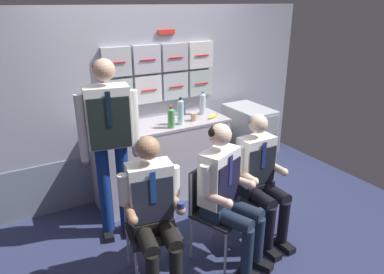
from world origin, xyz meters
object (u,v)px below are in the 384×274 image
Objects in this scene: folding_chair_left at (149,216)px; folding_chair_center at (211,202)px; espresso_cup_small at (194,117)px; snack_banana at (213,116)px; crew_member_left at (153,209)px; water_bottle_blue_cap at (171,118)px; service_trolley at (248,142)px; crew_member_right at (261,174)px; folding_chair_right at (249,181)px; crew_member_center at (227,190)px; crew_member_standing at (110,136)px.

folding_chair_center is at bearing -8.07° from folding_chair_left.
espresso_cup_small reaches higher than snack_banana.
snack_banana is at bearing 41.22° from crew_member_left.
folding_chair_left is 1.46m from espresso_cup_small.
crew_member_left is 0.61m from folding_chair_center.
crew_member_left is 1.30m from water_bottle_blue_cap.
crew_member_right reaches higher than service_trolley.
espresso_cup_small is at bearing 95.56° from folding_chair_right.
folding_chair_right is 3.54× the size of water_bottle_blue_cap.
espresso_cup_small is at bearing 173.90° from snack_banana.
folding_chair_left is at bearing -126.85° from water_bottle_blue_cap.
crew_member_center is (0.65, -0.07, 0.01)m from crew_member_left.
service_trolley is at bearing 56.84° from crew_member_right.
water_bottle_blue_cap is 1.40× the size of snack_banana.
crew_member_right is (1.12, 0.05, -0.01)m from crew_member_left.
crew_member_standing reaches higher than water_bottle_blue_cap.
folding_chair_center is 1.00× the size of folding_chair_right.
crew_member_right is at bearing -5.74° from folding_chair_left.
service_trolley is 1.14× the size of folding_chair_center.
crew_member_standing is (-1.18, 0.57, 0.52)m from folding_chair_right.
snack_banana is (0.62, 1.18, 0.22)m from crew_member_center.
crew_member_left is 5.22× the size of water_bottle_blue_cap.
folding_chair_right is (0.47, 0.28, -0.18)m from crew_member_center.
folding_chair_center is 3.54× the size of water_bottle_blue_cap.
crew_member_right is 13.94× the size of espresso_cup_small.
folding_chair_right is at bearing 90.99° from crew_member_right.
crew_member_center is 0.57m from folding_chair_right.
snack_banana is (0.15, 0.90, 0.40)m from folding_chair_right.
snack_banana is at bearing 37.43° from folding_chair_left.
water_bottle_blue_cap is (0.05, 1.12, 0.31)m from crew_member_center.
crew_member_right is 1.12m from espresso_cup_small.
crew_member_right is at bearing -31.78° from crew_member_standing.
crew_member_left is 0.72× the size of crew_member_standing.
crew_member_left is 1.01× the size of crew_member_right.
snack_banana is (1.27, 1.11, 0.23)m from crew_member_left.
crew_member_right reaches higher than espresso_cup_small.
folding_chair_center is 0.67× the size of crew_member_center.
service_trolley is 5.62× the size of snack_banana.
service_trolley is 2.07m from crew_member_left.
folding_chair_left is at bearing 171.93° from folding_chair_center.
crew_member_center reaches higher than water_bottle_blue_cap.
crew_member_standing reaches higher than folding_chair_left.
folding_chair_right is (1.11, 0.21, -0.16)m from crew_member_left.
crew_member_right is at bearing -67.08° from water_bottle_blue_cap.
crew_member_standing is 10.10× the size of snack_banana.
crew_member_center reaches higher than crew_member_right.
espresso_cup_small is (1.02, 1.14, 0.26)m from crew_member_left.
crew_member_standing is at bearing -160.50° from water_bottle_blue_cap.
espresso_cup_small is (1.09, 0.35, -0.10)m from crew_member_standing.
snack_banana is (1.24, 0.95, 0.40)m from folding_chair_left.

